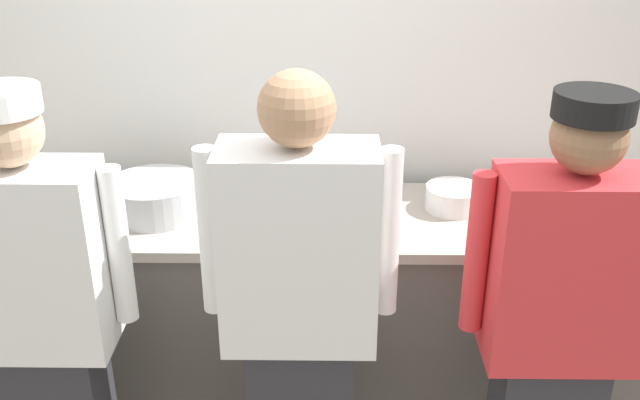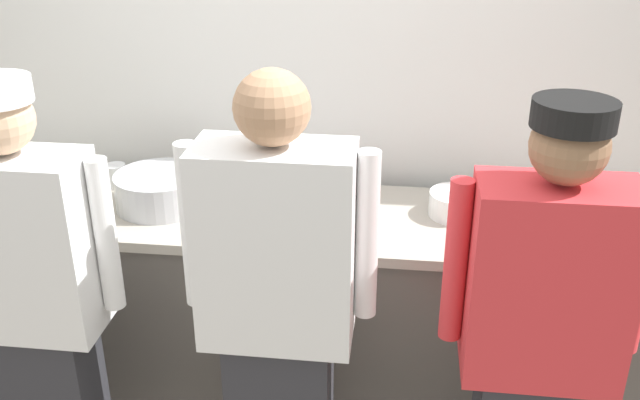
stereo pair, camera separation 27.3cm
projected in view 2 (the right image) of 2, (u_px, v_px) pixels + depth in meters
wall_back at (302, 46)px, 2.98m from camera, size 4.56×0.10×2.99m
prep_counter at (289, 311)px, 3.00m from camera, size 2.91×0.65×0.93m
chef_near_left at (35, 303)px, 2.33m from camera, size 0.59×0.24×1.62m
chef_center at (278, 314)px, 2.22m from camera, size 0.61×0.24×1.67m
chef_far_right at (538, 345)px, 2.11m from camera, size 0.59×0.24×1.63m
plate_stack_front at (457, 204)px, 2.77m from camera, size 0.22×0.22×0.10m
mixing_bowl_steel at (161, 190)px, 2.84m from camera, size 0.37×0.37×0.14m
sheet_tray at (310, 210)px, 2.80m from camera, size 0.53×0.34×0.02m
squeeze_bottle_primary at (57, 194)px, 2.74m from camera, size 0.05×0.05×0.20m
ramekin_yellow_sauce at (612, 228)px, 2.62m from camera, size 0.10×0.10×0.05m
ramekin_red_sauce at (527, 240)px, 2.55m from camera, size 0.10×0.10×0.04m
ramekin_orange_sauce at (42, 186)px, 2.99m from camera, size 0.11×0.11×0.04m
deli_cup at (116, 176)px, 3.03m from camera, size 0.09×0.09×0.10m
chefs_knife at (57, 198)px, 2.92m from camera, size 0.27×0.03×0.02m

